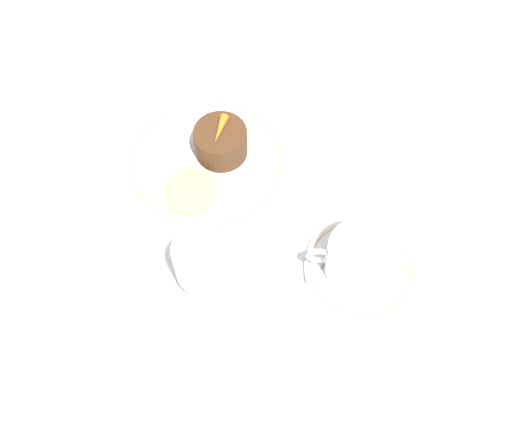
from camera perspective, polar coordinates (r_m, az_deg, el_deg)
ground_plane at (r=0.91m, az=-2.84°, el=4.79°), size 3.00×3.00×0.00m
dinner_plate at (r=0.91m, az=-4.68°, el=5.82°), size 0.25×0.25×0.01m
saucer at (r=0.84m, az=9.87°, el=-4.16°), size 0.15×0.15×0.01m
coffee_cup at (r=0.81m, az=10.13°, el=-3.20°), size 0.13×0.10×0.06m
spoon at (r=0.83m, az=6.53°, el=-3.48°), size 0.07×0.09×0.00m
wine_glass at (r=0.76m, az=-5.22°, el=-3.72°), size 0.07×0.07×0.11m
fork at (r=0.91m, az=6.39°, el=4.67°), size 0.03×0.18×0.01m
dessert_cake at (r=0.90m, az=-3.38°, el=7.80°), size 0.08×0.08×0.05m
carrot_garnish at (r=0.87m, az=-3.48°, el=8.97°), size 0.02×0.05×0.01m
pineapple_slice at (r=0.87m, az=-6.28°, el=3.12°), size 0.08×0.08×0.01m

